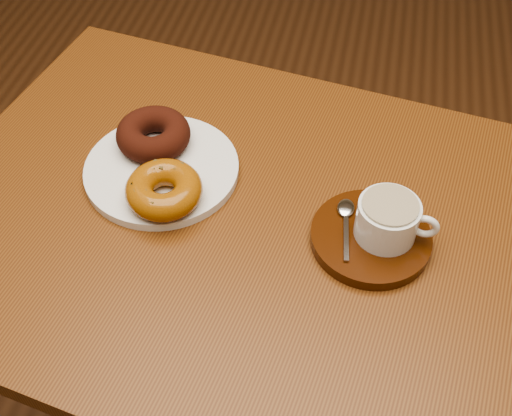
% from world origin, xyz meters
% --- Properties ---
extents(cafe_table, '(0.96, 0.79, 0.81)m').
position_xyz_m(cafe_table, '(0.15, 0.15, 0.68)').
color(cafe_table, brown).
rests_on(cafe_table, ground).
extents(donut_plate, '(0.24, 0.24, 0.01)m').
position_xyz_m(donut_plate, '(0.02, 0.20, 0.82)').
color(donut_plate, white).
rests_on(donut_plate, cafe_table).
extents(donut_cinnamon, '(0.12, 0.12, 0.04)m').
position_xyz_m(donut_cinnamon, '(-0.00, 0.25, 0.85)').
color(donut_cinnamon, '#38130B').
rests_on(donut_cinnamon, donut_plate).
extents(donut_caramel, '(0.12, 0.12, 0.04)m').
position_xyz_m(donut_caramel, '(0.05, 0.14, 0.85)').
color(donut_caramel, '#965510').
rests_on(donut_caramel, donut_plate).
extents(saucer, '(0.17, 0.17, 0.02)m').
position_xyz_m(saucer, '(0.33, 0.14, 0.82)').
color(saucer, '#351707').
rests_on(saucer, cafe_table).
extents(coffee_cup, '(0.10, 0.08, 0.06)m').
position_xyz_m(coffee_cup, '(0.34, 0.14, 0.86)').
color(coffee_cup, white).
rests_on(coffee_cup, saucer).
extents(teaspoon, '(0.02, 0.10, 0.01)m').
position_xyz_m(teaspoon, '(0.29, 0.16, 0.83)').
color(teaspoon, silver).
rests_on(teaspoon, saucer).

